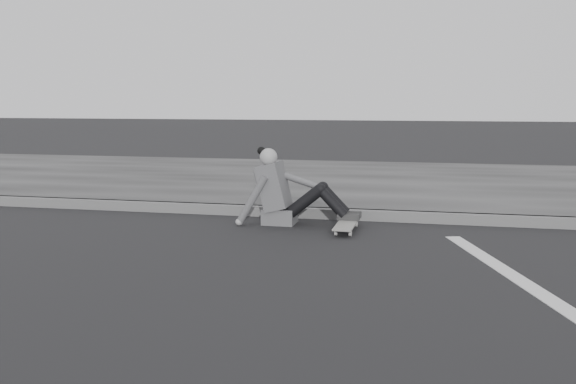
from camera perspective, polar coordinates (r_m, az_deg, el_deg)
name	(u,v)px	position (r m, az deg, el deg)	size (l,w,h in m)	color
ground	(218,272)	(5.34, -6.23, -7.08)	(80.00, 80.00, 0.00)	black
curb	(288,212)	(7.75, -0.04, -1.78)	(24.00, 0.16, 0.12)	#525252
sidewalk	(328,181)	(10.68, 3.54, 0.96)	(24.00, 6.00, 0.12)	#333333
skateboard	(346,224)	(6.94, 5.22, -2.89)	(0.20, 0.78, 0.09)	#9E9D98
seated_woman	(285,193)	(7.26, -0.25, -0.05)	(1.38, 0.46, 0.88)	#4C4C4E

